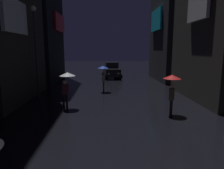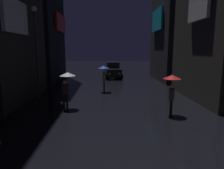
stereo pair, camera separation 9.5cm
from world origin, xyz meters
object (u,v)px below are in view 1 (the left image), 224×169
pedestrian_midstreet_left_red (172,84)px  car_distant (112,70)px  streetlamp_left_far (36,43)px  pedestrian_far_right_clear (67,80)px  pedestrian_foreground_left_blue (103,71)px

pedestrian_midstreet_left_red → car_distant: 14.46m
streetlamp_left_far → car_distant: bearing=62.0°
pedestrian_midstreet_left_red → car_distant: (-2.52, 14.22, -0.74)m
pedestrian_far_right_clear → streetlamp_left_far: size_ratio=0.34×
pedestrian_foreground_left_blue → streetlamp_left_far: size_ratio=0.34×
streetlamp_left_far → pedestrian_far_right_clear: bearing=-45.7°
pedestrian_midstreet_left_red → streetlamp_left_far: (-8.02, 3.88, 2.15)m
pedestrian_far_right_clear → pedestrian_midstreet_left_red: same height
pedestrian_midstreet_left_red → car_distant: pedestrian_midstreet_left_red is taller
pedestrian_foreground_left_blue → streetlamp_left_far: 5.41m
pedestrian_foreground_left_blue → pedestrian_midstreet_left_red: 6.95m
car_distant → streetlamp_left_far: streetlamp_left_far is taller
pedestrian_far_right_clear → car_distant: 13.21m
pedestrian_far_right_clear → streetlamp_left_far: bearing=134.3°
pedestrian_midstreet_left_red → streetlamp_left_far: streetlamp_left_far is taller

